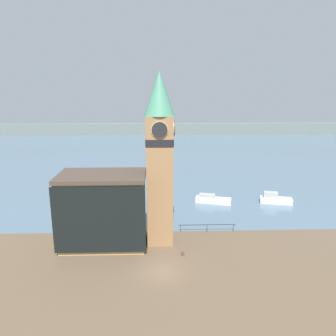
# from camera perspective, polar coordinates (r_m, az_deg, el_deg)

# --- Properties ---
(ground_plane) EXTENTS (160.00, 160.00, 0.00)m
(ground_plane) POSITION_cam_1_polar(r_m,az_deg,el_deg) (38.64, -1.06, -17.63)
(ground_plane) COLOR brown
(water) EXTENTS (160.00, 120.00, 0.00)m
(water) POSITION_cam_1_polar(r_m,az_deg,el_deg) (105.57, -1.64, 2.79)
(water) COLOR slate
(water) RESTS_ON ground_plane
(far_shoreline) EXTENTS (180.00, 3.00, 5.00)m
(far_shoreline) POSITION_cam_1_polar(r_m,az_deg,el_deg) (144.71, -1.73, 6.78)
(far_shoreline) COLOR slate
(far_shoreline) RESTS_ON water
(pier_railing) EXTENTS (8.21, 0.08, 1.09)m
(pier_railing) POSITION_cam_1_polar(r_m,az_deg,el_deg) (47.96, 6.83, -9.92)
(pier_railing) COLOR #333338
(pier_railing) RESTS_ON ground_plane
(clock_tower) EXTENTS (3.85, 3.85, 22.14)m
(clock_tower) POSITION_cam_1_polar(r_m,az_deg,el_deg) (41.50, -1.46, 2.16)
(clock_tower) COLOR #9E754C
(clock_tower) RESTS_ON ground_plane
(pier_building) EXTENTS (11.14, 6.87, 9.59)m
(pier_building) POSITION_cam_1_polar(r_m,az_deg,el_deg) (43.42, -11.21, -7.15)
(pier_building) COLOR tan
(pier_building) RESTS_ON ground_plane
(boat_near) EXTENTS (6.53, 3.31, 1.60)m
(boat_near) POSITION_cam_1_polar(r_m,az_deg,el_deg) (59.54, 7.73, -5.48)
(boat_near) COLOR silver
(boat_near) RESTS_ON water
(boat_far) EXTENTS (5.79, 3.04, 2.02)m
(boat_far) POSITION_cam_1_polar(r_m,az_deg,el_deg) (61.90, 18.09, -5.17)
(boat_far) COLOR silver
(boat_far) RESTS_ON water
(mooring_bollard_near) EXTENTS (0.38, 0.38, 0.71)m
(mooring_bollard_near) POSITION_cam_1_polar(r_m,az_deg,el_deg) (41.68, 2.59, -14.53)
(mooring_bollard_near) COLOR brown
(mooring_bollard_near) RESTS_ON ground_plane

